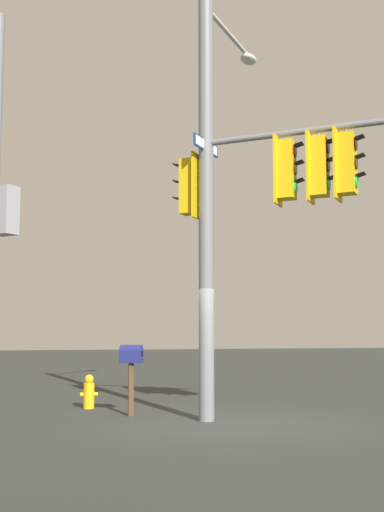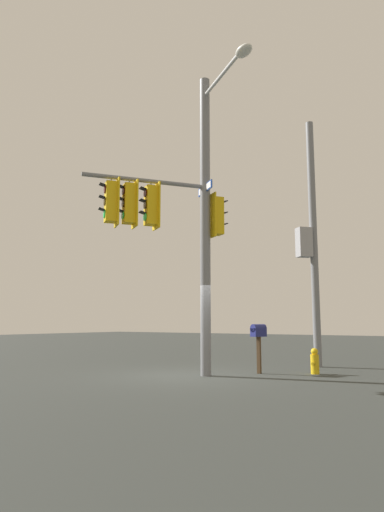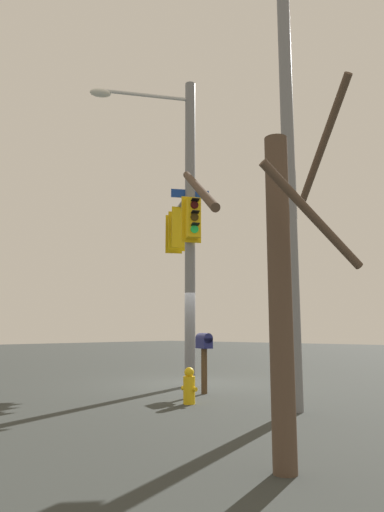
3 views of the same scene
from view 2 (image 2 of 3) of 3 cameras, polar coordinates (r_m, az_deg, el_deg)
The scene contains 5 objects.
ground_plane at distance 13.07m, azimuth -0.21°, elevation -14.63°, with size 80.00×80.00×0.00m, color #313431.
main_signal_pole_assembly at distance 13.11m, azimuth -1.06°, elevation 6.07°, with size 3.54×4.58×8.72m.
secondary_pole_assembly at distance 16.28m, azimuth 14.53°, elevation 1.83°, with size 0.70×0.67×8.49m.
fire_hydrant at distance 13.96m, azimuth 14.94°, elevation -12.52°, with size 0.38×0.24×0.73m.
mailbox at distance 13.74m, azimuth 8.23°, elevation -9.59°, with size 0.50×0.38×1.41m.
Camera 2 is at (10.72, 7.34, 1.49)m, focal length 32.36 mm.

